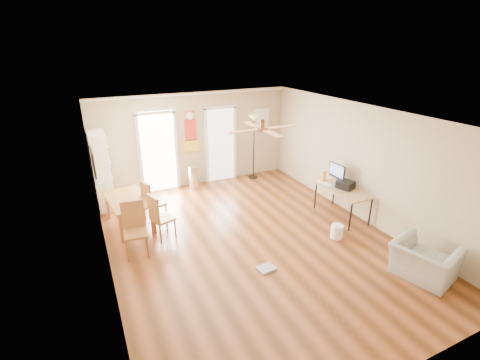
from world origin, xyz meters
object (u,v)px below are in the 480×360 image
torchiere_lamp (254,147)px  dining_chair_right_b (163,216)px  trash_can (194,177)px  wastebasket_a (337,231)px  bookshelf (101,171)px  dining_table (130,212)px  armchair (424,261)px  dining_chair_near (135,231)px  dining_chair_right_a (154,201)px  printer (345,185)px  computer_desk (342,203)px

torchiere_lamp → dining_chair_right_b: bearing=-145.7°
trash_can → wastebasket_a: (1.86, -3.81, -0.18)m
bookshelf → wastebasket_a: (4.21, -3.65, -0.80)m
dining_table → wastebasket_a: dining_table is taller
dining_chair_right_b → armchair: dining_chair_right_b is taller
dining_chair_near → torchiere_lamp: torchiere_lamp is taller
torchiere_lamp → wastebasket_a: (-0.01, -3.81, -0.81)m
bookshelf → dining_chair_right_a: bearing=-72.9°
bookshelf → printer: bearing=-49.0°
dining_chair_right_a → computer_desk: size_ratio=0.77×
printer → armchair: 2.46m
dining_table → computer_desk: 4.82m
wastebasket_a → armchair: size_ratio=0.30×
dining_table → dining_chair_right_b: bearing=-55.5°
bookshelf → printer: (4.99, -2.91, -0.16)m
computer_desk → printer: 0.45m
dining_chair_near → printer: (4.67, -0.43, 0.26)m
printer → wastebasket_a: (-0.78, -0.74, -0.64)m
dining_table → trash_can: dining_table is taller
dining_chair_near → armchair: bearing=-27.9°
armchair → trash_can: bearing=7.8°
wastebasket_a → printer: bearing=43.2°
torchiere_lamp → armchair: 5.53m
dining_chair_right_b → dining_chair_near: dining_chair_near is taller
computer_desk → printer: printer is taller
torchiere_lamp → bookshelf: bearing=-177.8°
dining_chair_near → armchair: 5.21m
trash_can → printer: printer is taller
bookshelf → dining_chair_right_a: (0.94, -1.30, -0.45)m
dining_table → printer: 4.90m
torchiere_lamp → armchair: bearing=-85.1°
dining_chair_near → printer: dining_chair_near is taller
printer → armchair: bearing=-116.5°
torchiere_lamp → printer: (0.77, -3.08, -0.16)m
dining_table → dining_chair_right_b: 0.98m
bookshelf → dining_chair_near: 2.54m
dining_table → torchiere_lamp: bearing=20.6°
dining_chair_right_a → wastebasket_a: size_ratio=3.45×
trash_can → torchiere_lamp: torchiere_lamp is taller
dining_chair_near → computer_desk: 4.62m
dining_chair_near → printer: 4.69m
bookshelf → dining_chair_right_b: bookshelf is taller
dining_chair_near → printer: size_ratio=2.99×
trash_can → printer: bearing=-49.4°
bookshelf → dining_chair_near: bearing=-101.3°
dining_table → dining_chair_near: 1.22m
dining_chair_right_a → trash_can: 2.04m
dining_table → printer: bearing=-19.6°
computer_desk → wastebasket_a: size_ratio=4.50×
torchiere_lamp → computer_desk: size_ratio=1.46×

